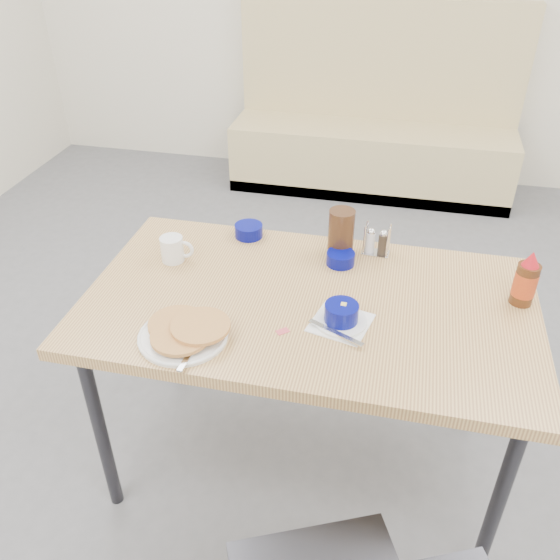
% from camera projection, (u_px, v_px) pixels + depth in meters
% --- Properties ---
extents(ground, '(6.00, 6.00, 0.00)m').
position_uv_depth(ground, '(290.00, 516.00, 2.07)').
color(ground, slate).
rests_on(ground, ground).
extents(booth_bench, '(1.90, 0.56, 1.22)m').
position_uv_depth(booth_bench, '(373.00, 137.00, 4.12)').
color(booth_bench, tan).
rests_on(booth_bench, ground).
extents(dining_table, '(1.40, 0.80, 0.76)m').
position_uv_depth(dining_table, '(308.00, 315.00, 1.88)').
color(dining_table, tan).
rests_on(dining_table, ground).
extents(pancake_plate, '(0.26, 0.28, 0.05)m').
position_uv_depth(pancake_plate, '(185.00, 332.00, 1.68)').
color(pancake_plate, white).
rests_on(pancake_plate, dining_table).
extents(coffee_mug, '(0.11, 0.08, 0.09)m').
position_uv_depth(coffee_mug, '(173.00, 249.00, 2.01)').
color(coffee_mug, white).
rests_on(coffee_mug, dining_table).
extents(grits_setting, '(0.20, 0.21, 0.07)m').
position_uv_depth(grits_setting, '(341.00, 316.00, 1.73)').
color(grits_setting, white).
rests_on(grits_setting, dining_table).
extents(creamer_bowl, '(0.10, 0.10, 0.05)m').
position_uv_depth(creamer_bowl, '(249.00, 231.00, 2.16)').
color(creamer_bowl, '#040969').
rests_on(creamer_bowl, dining_table).
extents(butter_bowl, '(0.10, 0.10, 0.04)m').
position_uv_depth(butter_bowl, '(341.00, 258.00, 2.00)').
color(butter_bowl, '#040969').
rests_on(butter_bowl, dining_table).
extents(amber_tumbler, '(0.09, 0.09, 0.17)m').
position_uv_depth(amber_tumbler, '(341.00, 233.00, 2.02)').
color(amber_tumbler, '#3B2212').
rests_on(amber_tumbler, dining_table).
extents(condiment_caddy, '(0.10, 0.06, 0.11)m').
position_uv_depth(condiment_caddy, '(376.00, 244.00, 2.05)').
color(condiment_caddy, silver).
rests_on(condiment_caddy, dining_table).
extents(syrup_bottle, '(0.07, 0.07, 0.18)m').
position_uv_depth(syrup_bottle, '(526.00, 281.00, 1.79)').
color(syrup_bottle, '#47230F').
rests_on(syrup_bottle, dining_table).
extents(sugar_wrapper, '(0.04, 0.04, 0.00)m').
position_uv_depth(sugar_wrapper, '(283.00, 331.00, 1.71)').
color(sugar_wrapper, '#CE444F').
rests_on(sugar_wrapper, dining_table).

